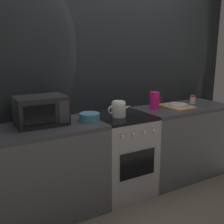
{
  "coord_description": "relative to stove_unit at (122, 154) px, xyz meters",
  "views": [
    {
      "loc": [
        -1.51,
        -2.39,
        1.6
      ],
      "look_at": [
        -0.13,
        0.0,
        0.95
      ],
      "focal_mm": 43.49,
      "sensor_mm": 36.0,
      "label": 1
    }
  ],
  "objects": [
    {
      "name": "pitcher",
      "position": [
        0.5,
        0.08,
        0.55
      ],
      "size": [
        0.16,
        0.11,
        0.2
      ],
      "color": "#E5197A",
      "rests_on": "counter_right"
    },
    {
      "name": "dish_pile",
      "position": [
        0.79,
        -0.01,
        0.47
      ],
      "size": [
        0.3,
        0.4,
        0.06
      ],
      "color": "tan",
      "rests_on": "counter_right"
    },
    {
      "name": "mixing_bowl",
      "position": [
        -0.4,
        -0.04,
        0.49
      ],
      "size": [
        0.2,
        0.2,
        0.08
      ],
      "primitive_type": "cylinder",
      "color": "teal",
      "rests_on": "counter_left"
    },
    {
      "name": "stove_unit",
      "position": [
        0.0,
        0.0,
        0.0
      ],
      "size": [
        0.6,
        0.63,
        0.9
      ],
      "color": "#9E9EA3",
      "rests_on": "ground_plane"
    },
    {
      "name": "counter_left",
      "position": [
        -0.9,
        0.0,
        0.0
      ],
      "size": [
        1.2,
        0.6,
        0.9
      ],
      "color": "#515459",
      "rests_on": "ground_plane"
    },
    {
      "name": "counter_right",
      "position": [
        0.9,
        0.0,
        0.0
      ],
      "size": [
        1.2,
        0.6,
        0.9
      ],
      "color": "#515459",
      "rests_on": "ground_plane"
    },
    {
      "name": "spice_jar",
      "position": [
        1.14,
        0.09,
        0.5
      ],
      "size": [
        0.08,
        0.08,
        0.1
      ],
      "color": "silver",
      "rests_on": "counter_right"
    },
    {
      "name": "ground_plane",
      "position": [
        0.0,
        0.0,
        -0.45
      ],
      "size": [
        8.0,
        8.0,
        0.0
      ],
      "primitive_type": "plane",
      "color": "#6B6054"
    },
    {
      "name": "microwave",
      "position": [
        -0.85,
        0.08,
        0.59
      ],
      "size": [
        0.46,
        0.35,
        0.27
      ],
      "color": "black",
      "rests_on": "counter_left"
    },
    {
      "name": "back_wall",
      "position": [
        0.0,
        0.32,
        0.75
      ],
      "size": [
        3.6,
        0.05,
        2.4
      ],
      "color": "gray",
      "rests_on": "ground_plane"
    },
    {
      "name": "kettle",
      "position": [
        -0.06,
        -0.03,
        0.53
      ],
      "size": [
        0.28,
        0.15,
        0.17
      ],
      "color": "white",
      "rests_on": "stove_unit"
    }
  ]
}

